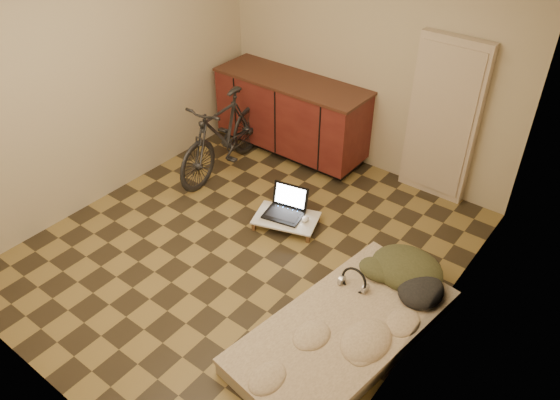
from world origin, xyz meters
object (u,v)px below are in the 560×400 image
Objects in this scene: futon at (344,331)px; bicycle at (223,131)px; lap_desk at (286,218)px; laptop at (286,209)px.

bicycle is at bearing 160.47° from futon.
lap_desk is (1.17, -0.40, -0.41)m from bicycle.
lap_desk is at bearing -24.55° from bicycle.
bicycle is 3.56× the size of laptop.
futon is (2.38, -1.24, -0.42)m from bicycle.
laptop is at bearing -22.66° from bicycle.
lap_desk is at bearing -61.47° from laptop.
bicycle is 0.78× the size of futon.
futon is 2.79× the size of lap_desk.
futon is 4.57× the size of laptop.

